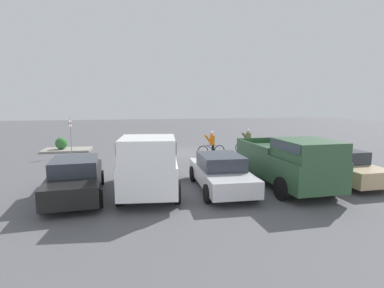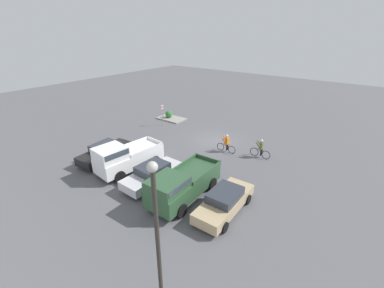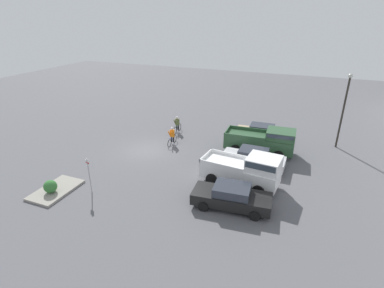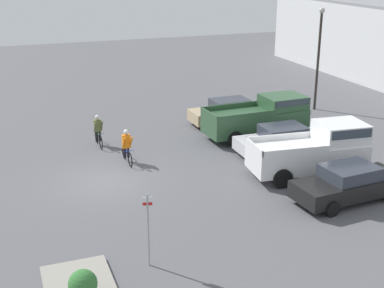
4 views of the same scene
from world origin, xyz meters
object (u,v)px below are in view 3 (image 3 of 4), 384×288
at_px(sedan_2, 232,197).
at_px(sedan_1, 253,158).
at_px(pickup_truck_1, 246,170).
at_px(fire_lane_sign, 89,172).
at_px(pickup_truck_0, 264,140).
at_px(cyclist_0, 172,136).
at_px(lamppost, 344,105).
at_px(sedan_0, 262,133).
at_px(shrub, 50,186).
at_px(cyclist_1, 177,125).

bearing_deg(sedan_2, sedan_1, 178.38).
relative_size(pickup_truck_1, fire_lane_sign, 2.14).
bearing_deg(pickup_truck_0, cyclist_0, -81.06).
bearing_deg(lamppost, pickup_truck_0, -57.58).
bearing_deg(lamppost, sedan_0, -82.43).
xyz_separation_m(pickup_truck_0, cyclist_0, (1.23, -7.79, -0.32)).
relative_size(sedan_0, sedan_1, 1.01).
distance_m(sedan_0, lamppost, 7.08).
bearing_deg(sedan_1, sedan_0, -176.60).
bearing_deg(sedan_0, pickup_truck_0, 12.61).
xyz_separation_m(sedan_2, shrub, (2.99, -11.14, -0.16)).
bearing_deg(fire_lane_sign, sedan_1, 129.54).
relative_size(sedan_1, cyclist_0, 2.55).
bearing_deg(sedan_2, fire_lane_sign, -78.22).
xyz_separation_m(pickup_truck_1, cyclist_1, (-7.27, -8.38, -0.40)).
bearing_deg(sedan_2, pickup_truck_1, 175.24).
distance_m(cyclist_0, lamppost, 14.66).
bearing_deg(shrub, cyclist_0, 159.54).
xyz_separation_m(cyclist_1, fire_lane_sign, (11.87, -0.72, 0.69)).
xyz_separation_m(sedan_0, cyclist_1, (1.17, -7.97, 0.09)).
bearing_deg(cyclist_0, pickup_truck_0, 98.94).
height_order(pickup_truck_0, cyclist_1, pickup_truck_0).
xyz_separation_m(pickup_truck_0, lamppost, (-3.63, 5.72, 2.62)).
distance_m(fire_lane_sign, lamppost, 20.59).
bearing_deg(sedan_0, lamppost, 97.57).
bearing_deg(pickup_truck_1, fire_lane_sign, -63.14).
height_order(pickup_truck_0, sedan_2, pickup_truck_0).
height_order(sedan_1, lamppost, lamppost).
distance_m(sedan_0, sedan_2, 11.20).
height_order(sedan_0, fire_lane_sign, fire_lane_sign).
bearing_deg(pickup_truck_0, shrub, -45.47).
bearing_deg(pickup_truck_1, sedan_1, -178.55).
xyz_separation_m(cyclist_0, lamppost, (-4.86, 13.51, 2.94)).
relative_size(cyclist_1, fire_lane_sign, 0.72).
bearing_deg(sedan_1, pickup_truck_1, 1.45).
bearing_deg(cyclist_0, sedan_2, 45.63).
relative_size(pickup_truck_1, cyclist_1, 2.97).
height_order(cyclist_0, cyclist_1, cyclist_1).
distance_m(lamppost, shrub, 23.14).
bearing_deg(lamppost, sedan_2, -27.11).
xyz_separation_m(fire_lane_sign, shrub, (1.14, -2.27, -0.93)).
distance_m(fire_lane_sign, shrub, 2.71).
bearing_deg(pickup_truck_0, sedan_1, -5.90).
height_order(cyclist_0, fire_lane_sign, fire_lane_sign).
xyz_separation_m(pickup_truck_0, fire_lane_sign, (10.26, -9.31, 0.36)).
height_order(sedan_0, cyclist_1, cyclist_1).
relative_size(sedan_0, sedan_2, 0.99).
xyz_separation_m(sedan_2, cyclist_0, (-7.19, -7.35, 0.09)).
bearing_deg(pickup_truck_1, sedan_0, -177.25).
bearing_deg(cyclist_1, sedan_1, 61.95).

